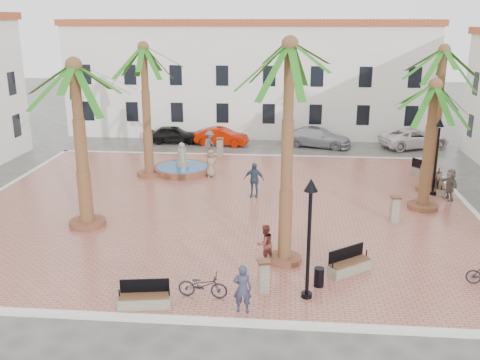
% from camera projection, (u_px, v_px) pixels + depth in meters
% --- Properties ---
extents(ground, '(120.00, 120.00, 0.00)m').
position_uv_depth(ground, '(221.00, 209.00, 28.15)').
color(ground, '#56544F').
rests_on(ground, ground).
extents(plaza, '(26.00, 22.00, 0.15)m').
position_uv_depth(plaza, '(221.00, 207.00, 28.12)').
color(plaza, '#AB6050').
rests_on(plaza, ground).
extents(kerb_n, '(26.30, 0.30, 0.16)m').
position_uv_depth(kerb_n, '(240.00, 156.00, 38.60)').
color(kerb_n, silver).
rests_on(kerb_n, ground).
extents(kerb_s, '(26.30, 0.30, 0.16)m').
position_uv_depth(kerb_s, '(181.00, 320.00, 17.64)').
color(kerb_s, silver).
rests_on(kerb_s, ground).
extents(kerb_e, '(0.30, 22.30, 0.16)m').
position_uv_depth(kerb_e, '(476.00, 215.00, 27.03)').
color(kerb_e, silver).
rests_on(kerb_e, ground).
extents(building_north, '(30.40, 7.40, 9.50)m').
position_uv_depth(building_north, '(249.00, 77.00, 45.80)').
color(building_north, white).
rests_on(building_north, ground).
extents(fountain, '(3.73, 3.73, 1.93)m').
position_uv_depth(fountain, '(182.00, 168.00, 34.20)').
color(fountain, brown).
rests_on(fountain, plaza).
extents(palm_nw, '(5.02, 5.02, 8.19)m').
position_uv_depth(palm_nw, '(144.00, 62.00, 31.49)').
color(palm_nw, brown).
rests_on(palm_nw, plaza).
extents(palm_sw, '(5.54, 5.54, 7.88)m').
position_uv_depth(palm_sw, '(75.00, 86.00, 23.57)').
color(palm_sw, brown).
rests_on(palm_sw, plaza).
extents(palm_s, '(4.60, 4.60, 8.90)m').
position_uv_depth(palm_s, '(289.00, 68.00, 19.48)').
color(palm_s, brown).
rests_on(palm_s, plaza).
extents(palm_e, '(5.12, 5.12, 6.72)m').
position_uv_depth(palm_e, '(434.00, 102.00, 26.13)').
color(palm_e, brown).
rests_on(palm_e, plaza).
extents(palm_ne, '(4.90, 4.90, 8.18)m').
position_uv_depth(palm_ne, '(443.00, 66.00, 28.52)').
color(palm_ne, brown).
rests_on(palm_ne, plaza).
extents(bench_s, '(1.85, 0.81, 0.94)m').
position_uv_depth(bench_s, '(145.00, 300.00, 18.25)').
color(bench_s, gray).
rests_on(bench_s, plaza).
extents(bench_se, '(1.83, 1.59, 0.98)m').
position_uv_depth(bench_se, '(349.00, 266.00, 20.72)').
color(bench_se, gray).
rests_on(bench_se, plaza).
extents(bench_e, '(0.76, 1.67, 0.85)m').
position_uv_depth(bench_e, '(440.00, 188.00, 30.28)').
color(bench_e, gray).
rests_on(bench_e, plaza).
extents(bench_ne, '(1.66, 2.00, 1.06)m').
position_uv_depth(bench_ne, '(426.00, 172.00, 33.10)').
color(bench_ne, gray).
rests_on(bench_ne, plaza).
extents(lamppost_s, '(0.48, 0.48, 4.40)m').
position_uv_depth(lamppost_s, '(310.00, 219.00, 18.08)').
color(lamppost_s, black).
rests_on(lamppost_s, plaza).
extents(lamppost_e, '(0.47, 0.47, 4.29)m').
position_uv_depth(lamppost_e, '(438.00, 144.00, 29.04)').
color(lamppost_e, black).
rests_on(lamppost_e, plaza).
extents(bollard_se, '(0.54, 0.54, 1.25)m').
position_uv_depth(bollard_se, '(264.00, 276.00, 19.11)').
color(bollard_se, gray).
rests_on(bollard_se, plaza).
extents(bollard_n, '(0.54, 0.54, 1.34)m').
position_uv_depth(bollard_n, '(220.00, 147.00, 37.92)').
color(bollard_n, gray).
rests_on(bollard_n, plaza).
extents(bollard_e, '(0.51, 0.51, 1.32)m').
position_uv_depth(bollard_e, '(395.00, 209.00, 25.69)').
color(bollard_e, gray).
rests_on(bollard_e, plaza).
extents(litter_bin, '(0.37, 0.37, 0.72)m').
position_uv_depth(litter_bin, '(319.00, 277.00, 19.63)').
color(litter_bin, black).
rests_on(litter_bin, plaza).
extents(cyclist_a, '(0.63, 0.41, 1.72)m').
position_uv_depth(cyclist_a, '(242.00, 289.00, 17.78)').
color(cyclist_a, '#2E3047').
rests_on(cyclist_a, plaza).
extents(bicycle_a, '(1.81, 0.74, 0.93)m').
position_uv_depth(bicycle_a, '(203.00, 285.00, 18.81)').
color(bicycle_a, black).
rests_on(bicycle_a, plaza).
extents(cyclist_b, '(0.97, 0.95, 1.58)m').
position_uv_depth(cyclist_b, '(265.00, 243.00, 21.49)').
color(cyclist_b, brown).
rests_on(cyclist_b, plaza).
extents(pedestrian_fountain_a, '(0.92, 0.71, 1.68)m').
position_uv_depth(pedestrian_fountain_a, '(211.00, 163.00, 33.07)').
color(pedestrian_fountain_a, '#856B56').
rests_on(pedestrian_fountain_a, plaza).
extents(pedestrian_fountain_b, '(1.18, 0.61, 1.93)m').
position_uv_depth(pedestrian_fountain_b, '(254.00, 180.00, 29.33)').
color(pedestrian_fountain_b, '#2C3F53').
rests_on(pedestrian_fountain_b, plaza).
extents(pedestrian_north, '(1.05, 1.37, 1.87)m').
position_uv_depth(pedestrian_north, '(210.00, 144.00, 37.72)').
color(pedestrian_north, '#48494D').
rests_on(pedestrian_north, plaza).
extents(pedestrian_east, '(0.94, 1.69, 1.74)m').
position_uv_depth(pedestrian_east, '(450.00, 184.00, 28.80)').
color(pedestrian_east, '#686053').
rests_on(pedestrian_east, plaza).
extents(car_black, '(4.24, 2.02, 1.40)m').
position_uv_depth(car_black, '(174.00, 134.00, 42.64)').
color(car_black, black).
rests_on(car_black, ground).
extents(car_red, '(4.30, 1.96, 1.37)m').
position_uv_depth(car_red, '(222.00, 137.00, 41.90)').
color(car_red, '#A41400').
rests_on(car_red, ground).
extents(car_silver, '(5.52, 3.48, 1.49)m').
position_uv_depth(car_silver, '(318.00, 137.00, 41.45)').
color(car_silver, '#A4A5AC').
rests_on(car_silver, ground).
extents(car_white, '(5.85, 4.09, 1.48)m').
position_uv_depth(car_white, '(415.00, 138.00, 41.08)').
color(car_white, white).
rests_on(car_white, ground).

